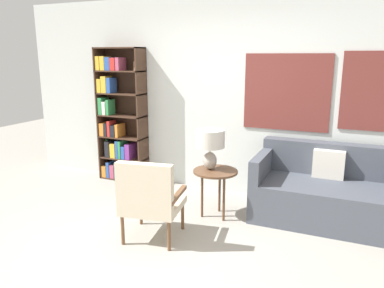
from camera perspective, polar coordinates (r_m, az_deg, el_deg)
ground_plane at (r=3.88m, az=-7.14°, el=-16.05°), size 14.00×14.00×0.00m
wall_back at (r=5.23m, az=4.39°, el=7.34°), size 6.40×0.08×2.70m
bookshelf at (r=5.85m, az=-11.20°, el=3.56°), size 0.74×0.30×2.02m
armchair at (r=3.87m, az=-6.53°, el=-8.01°), size 0.66×0.66×0.88m
couch at (r=4.71m, az=19.67°, el=-6.98°), size 1.61×0.92×0.86m
side_table at (r=4.44m, az=3.59°, el=-4.82°), size 0.53×0.53×0.58m
table_lamp at (r=4.38m, az=2.77°, el=0.19°), size 0.34×0.34×0.48m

